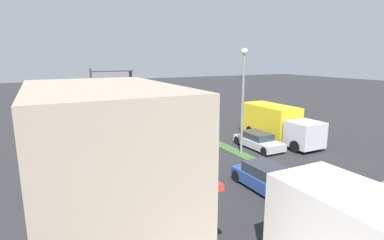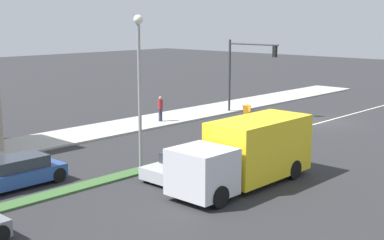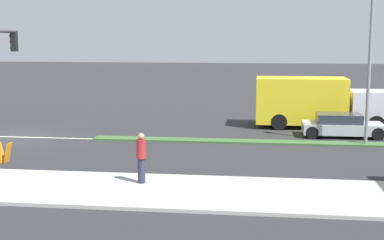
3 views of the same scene
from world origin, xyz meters
name	(u,v)px [view 1 (image 1 of 3)]	position (x,y,z in m)	size (l,w,h in m)	color
ground_plane	(245,157)	(0.00, 18.00, 0.00)	(160.00, 160.00, 0.00)	#2B2B2D
sidewalk_right	(119,183)	(9.00, 18.50, 0.06)	(4.00, 73.00, 0.12)	#B2AFA8
median_strip	(371,216)	(0.00, 27.00, 0.05)	(0.90, 46.00, 0.10)	#3D6633
lane_marking_center	(156,114)	(0.00, 0.00, 0.00)	(0.16, 60.00, 0.01)	beige
building_corner_store	(106,169)	(10.60, 23.89, 3.04)	(5.30, 7.44, 5.84)	tan
traffic_signal_main	(105,86)	(6.12, 1.46, 3.90)	(4.59, 0.34, 5.60)	#333338
street_lamp	(243,88)	(0.00, 17.47, 4.78)	(0.44, 0.44, 7.37)	gray
pedestrian	(97,127)	(8.30, 8.27, 1.06)	(0.34, 0.34, 1.78)	#282D42
warning_aframe_sign	(114,118)	(5.52, 1.82, 0.43)	(0.45, 0.53, 0.84)	orange
delivery_truck	(277,123)	(-5.00, 15.63, 1.47)	(2.44, 7.50, 2.87)	silver
suv_black	(353,224)	(2.20, 27.61, 0.61)	(1.72, 4.31, 1.28)	black
sedan_silver	(258,141)	(-2.20, 16.65, 0.59)	(1.81, 4.12, 1.22)	#B7BABF
coupe_blue	(269,179)	(2.20, 22.89, 0.64)	(1.82, 4.45, 1.34)	#284793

